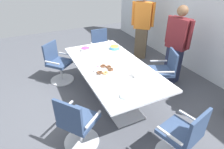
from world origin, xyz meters
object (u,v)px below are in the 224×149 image
object	(u,v)px
office_chair_3	(102,49)
person_standing_1	(176,45)
plate_stack	(126,96)
donut_platter	(103,70)
office_chair_4	(58,65)
office_chair_0	(77,125)
office_chair_1	(182,138)
person_standing_0	(142,25)
snack_bowl_chips_yellow	(115,47)
conference_table	(112,71)
napkin_pile	(137,74)
snack_bowl_candy_mix	(85,49)
office_chair_2	(163,73)

from	to	relation	value
office_chair_3	person_standing_1	xyz separation A→B (m)	(1.53, 1.12, 0.48)
plate_stack	donut_platter	bearing A→B (deg)	179.54
office_chair_3	office_chair_4	size ratio (longest dim) A/B	1.00
office_chair_0	office_chair_1	bearing A→B (deg)	17.90
person_standing_0	snack_bowl_chips_yellow	xyz separation A→B (m)	(0.73, -1.20, -0.16)
conference_table	napkin_pile	size ratio (longest dim) A/B	16.93
plate_stack	person_standing_0	bearing A→B (deg)	142.18
office_chair_0	person_standing_1	world-z (taller)	person_standing_1
office_chair_4	person_standing_1	xyz separation A→B (m)	(1.14, 2.37, 0.48)
plate_stack	office_chair_0	bearing A→B (deg)	-98.86
person_standing_0	snack_bowl_chips_yellow	size ratio (longest dim) A/B	8.20
office_chair_1	snack_bowl_chips_yellow	distance (m)	2.39
office_chair_4	snack_bowl_candy_mix	world-z (taller)	office_chair_4
office_chair_2	donut_platter	bearing A→B (deg)	108.98
office_chair_3	napkin_pile	world-z (taller)	office_chair_3
office_chair_1	office_chair_2	xyz separation A→B (m)	(-1.46, 0.87, 0.00)
conference_table	office_chair_0	size ratio (longest dim) A/B	2.64
person_standing_0	person_standing_1	bearing A→B (deg)	131.91
office_chair_0	donut_platter	size ratio (longest dim) A/B	2.51
person_standing_1	snack_bowl_candy_mix	world-z (taller)	person_standing_1
office_chair_4	donut_platter	distance (m)	1.44
snack_bowl_chips_yellow	napkin_pile	size ratio (longest dim) A/B	1.56
snack_bowl_candy_mix	snack_bowl_chips_yellow	xyz separation A→B (m)	(0.19, 0.62, 0.00)
person_standing_1	napkin_pile	distance (m)	1.47
person_standing_1	snack_bowl_chips_yellow	bearing A→B (deg)	47.52
person_standing_1	snack_bowl_chips_yellow	size ratio (longest dim) A/B	7.70
office_chair_4	conference_table	bearing A→B (deg)	83.40
donut_platter	plate_stack	size ratio (longest dim) A/B	1.94
donut_platter	plate_stack	bearing A→B (deg)	-0.46
office_chair_2	snack_bowl_candy_mix	xyz separation A→B (m)	(-1.08, -1.32, 0.39)
snack_bowl_candy_mix	snack_bowl_chips_yellow	size ratio (longest dim) A/B	0.93
office_chair_2	office_chair_3	xyz separation A→B (m)	(-1.76, -0.65, 0.00)
office_chair_2	snack_bowl_chips_yellow	bearing A→B (deg)	61.29
donut_platter	plate_stack	world-z (taller)	donut_platter
office_chair_2	napkin_pile	world-z (taller)	office_chair_2
office_chair_3	donut_platter	world-z (taller)	office_chair_3
office_chair_4	donut_platter	size ratio (longest dim) A/B	2.51
snack_bowl_candy_mix	plate_stack	distance (m)	1.83
conference_table	snack_bowl_chips_yellow	distance (m)	0.80
person_standing_1	office_chair_1	bearing A→B (deg)	128.78
office_chair_1	snack_bowl_candy_mix	size ratio (longest dim) A/B	4.41
office_chair_1	office_chair_3	bearing A→B (deg)	72.50
office_chair_0	office_chair_1	world-z (taller)	same
office_chair_1	snack_bowl_candy_mix	bearing A→B (deg)	86.33
office_chair_1	office_chair_3	xyz separation A→B (m)	(-3.22, 0.22, 0.00)
donut_platter	office_chair_3	bearing A→B (deg)	158.11
office_chair_1	napkin_pile	distance (m)	1.19
napkin_pile	donut_platter	bearing A→B (deg)	-135.09
office_chair_0	snack_bowl_candy_mix	distance (m)	1.90
office_chair_2	snack_bowl_candy_mix	size ratio (longest dim) A/B	4.41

